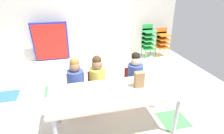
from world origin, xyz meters
TOP-DOWN VIEW (x-y plane):
  - ground_plane at (-0.00, -0.00)m, footprint 5.21×4.52m
  - back_wall at (0.00, 2.26)m, footprint 5.21×0.10m
  - craft_table at (-0.04, -0.85)m, footprint 1.73×0.74m
  - seated_child_near_camera at (-0.51, -0.26)m, footprint 0.34×0.34m
  - seated_child_middle_seat at (-0.17, -0.26)m, footprint 0.34×0.34m
  - seated_child_far_right at (0.48, -0.26)m, footprint 0.32×0.31m
  - kid_chair_green_stack at (1.64, 1.80)m, footprint 0.32×0.30m
  - kid_chair_orange_stack at (2.09, 1.80)m, footprint 0.32×0.30m
  - folded_activity_table at (-1.01, 2.06)m, footprint 0.90×0.29m
  - paper_bag_brown at (0.33, -0.80)m, footprint 0.13×0.09m
  - paper_plate_near_edge at (-0.28, -1.00)m, footprint 0.18×0.18m
  - donut_powdered_on_plate at (-0.28, -1.00)m, footprint 0.10×0.10m
  - donut_powdered_loose at (-0.04, -0.78)m, footprint 0.11×0.11m

SIDE VIEW (x-z plane):
  - ground_plane at x=0.00m, z-range -0.02..0.00m
  - kid_chair_orange_stack at x=2.09m, z-range 0.06..0.86m
  - kid_chair_green_stack at x=1.64m, z-range 0.06..0.98m
  - folded_activity_table at x=-1.01m, z-range -0.01..1.08m
  - seated_child_near_camera at x=-0.51m, z-range 0.10..1.01m
  - seated_child_middle_seat at x=-0.17m, z-range 0.10..1.01m
  - seated_child_far_right at x=0.48m, z-range 0.10..1.01m
  - craft_table at x=-0.04m, z-range 0.26..0.87m
  - paper_plate_near_edge at x=-0.28m, z-range 0.62..0.63m
  - donut_powdered_loose at x=-0.04m, z-range 0.62..0.65m
  - donut_powdered_on_plate at x=-0.28m, z-range 0.63..0.66m
  - paper_bag_brown at x=0.33m, z-range 0.62..0.84m
  - back_wall at x=0.00m, z-range 0.00..2.75m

